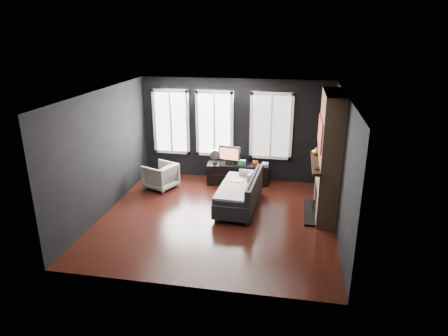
% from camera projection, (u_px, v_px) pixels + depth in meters
% --- Properties ---
extents(floor, '(5.00, 5.00, 0.00)m').
position_uv_depth(floor, '(217.00, 217.00, 8.71)').
color(floor, black).
rests_on(floor, ground).
extents(ceiling, '(5.00, 5.00, 0.00)m').
position_uv_depth(ceiling, '(216.00, 93.00, 7.81)').
color(ceiling, white).
rests_on(ceiling, ground).
extents(wall_back, '(5.00, 0.02, 2.70)m').
position_uv_depth(wall_back, '(235.00, 130.00, 10.58)').
color(wall_back, black).
rests_on(wall_back, ground).
extents(wall_left, '(0.02, 5.00, 2.70)m').
position_uv_depth(wall_left, '(104.00, 152.00, 8.68)').
color(wall_left, black).
rests_on(wall_left, ground).
extents(wall_right, '(0.02, 5.00, 2.70)m').
position_uv_depth(wall_right, '(341.00, 166.00, 7.84)').
color(wall_right, black).
rests_on(wall_right, ground).
extents(windows, '(4.00, 0.16, 1.76)m').
position_uv_depth(windows, '(218.00, 91.00, 10.27)').
color(windows, white).
rests_on(windows, wall_back).
extents(fireplace, '(0.70, 1.62, 2.70)m').
position_uv_depth(fireplace, '(329.00, 156.00, 8.43)').
color(fireplace, '#93724C').
rests_on(fireplace, floor).
extents(sofa, '(1.01, 1.88, 0.79)m').
position_uv_depth(sofa, '(239.00, 192.00, 9.07)').
color(sofa, '#28282A').
rests_on(sofa, floor).
extents(stripe_pillow, '(0.13, 0.32, 0.32)m').
position_uv_depth(stripe_pillow, '(250.00, 180.00, 9.28)').
color(stripe_pillow, gray).
rests_on(stripe_pillow, sofa).
extents(armchair, '(0.88, 0.90, 0.72)m').
position_uv_depth(armchair, '(160.00, 175.00, 10.20)').
color(armchair, white).
rests_on(armchair, floor).
extents(media_console, '(1.64, 0.66, 0.55)m').
position_uv_depth(media_console, '(238.00, 173.00, 10.54)').
color(media_console, black).
rests_on(media_console, floor).
extents(monitor, '(0.59, 0.22, 0.52)m').
position_uv_depth(monitor, '(229.00, 154.00, 10.41)').
color(monitor, black).
rests_on(monitor, media_console).
extents(desk_fan, '(0.32, 0.32, 0.38)m').
position_uv_depth(desk_fan, '(215.00, 156.00, 10.42)').
color(desk_fan, gray).
rests_on(desk_fan, media_console).
extents(mug, '(0.16, 0.15, 0.13)m').
position_uv_depth(mug, '(256.00, 162.00, 10.36)').
color(mug, '#D64F19').
rests_on(mug, media_console).
extents(book, '(0.17, 0.03, 0.23)m').
position_uv_depth(book, '(262.00, 159.00, 10.42)').
color(book, tan).
rests_on(book, media_console).
extents(storage_box, '(0.21, 0.15, 0.11)m').
position_uv_depth(storage_box, '(242.00, 162.00, 10.39)').
color(storage_box, '#357749').
rests_on(storage_box, media_console).
extents(mantel_vase, '(0.20, 0.21, 0.17)m').
position_uv_depth(mantel_vase, '(316.00, 151.00, 8.90)').
color(mantel_vase, orange).
rests_on(mantel_vase, fireplace).
extents(mantel_clock, '(0.13, 0.13, 0.04)m').
position_uv_depth(mantel_clock, '(317.00, 169.00, 7.99)').
color(mantel_clock, black).
rests_on(mantel_clock, fireplace).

